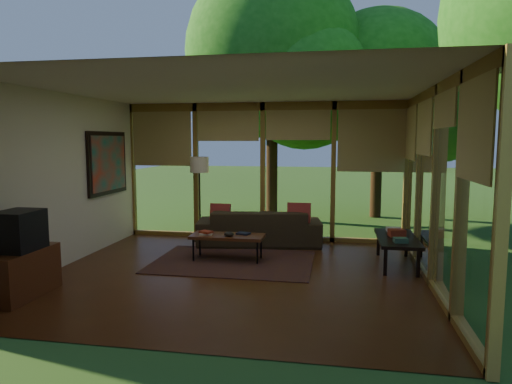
% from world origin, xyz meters
% --- Properties ---
extents(floor, '(5.50, 5.50, 0.00)m').
position_xyz_m(floor, '(0.00, 0.00, 0.00)').
color(floor, '#562D16').
rests_on(floor, ground).
extents(ceiling, '(5.50, 5.50, 0.00)m').
position_xyz_m(ceiling, '(0.00, 0.00, 2.70)').
color(ceiling, silver).
rests_on(ceiling, ground).
extents(wall_left, '(0.04, 5.00, 2.70)m').
position_xyz_m(wall_left, '(-2.75, 0.00, 1.35)').
color(wall_left, silver).
rests_on(wall_left, ground).
extents(wall_front, '(5.50, 0.04, 2.70)m').
position_xyz_m(wall_front, '(0.00, -2.50, 1.35)').
color(wall_front, silver).
rests_on(wall_front, ground).
extents(window_wall_back, '(5.50, 0.12, 2.70)m').
position_xyz_m(window_wall_back, '(0.00, 2.50, 1.35)').
color(window_wall_back, olive).
rests_on(window_wall_back, ground).
extents(window_wall_right, '(0.12, 5.00, 2.70)m').
position_xyz_m(window_wall_right, '(2.75, 0.00, 1.35)').
color(window_wall_right, olive).
rests_on(window_wall_right, ground).
extents(tree_nw, '(4.23, 4.23, 6.22)m').
position_xyz_m(tree_nw, '(-0.15, 4.88, 4.10)').
color(tree_nw, '#341F13').
rests_on(tree_nw, ground).
extents(tree_ne, '(3.58, 3.58, 5.22)m').
position_xyz_m(tree_ne, '(2.43, 5.70, 3.42)').
color(tree_ne, '#341F13').
rests_on(tree_ne, ground).
extents(rug, '(2.56, 1.81, 0.01)m').
position_xyz_m(rug, '(-0.18, 0.68, 0.01)').
color(rug, brown).
rests_on(rug, floor).
extents(sofa, '(2.41, 1.23, 0.67)m').
position_xyz_m(sofa, '(0.02, 2.00, 0.34)').
color(sofa, '#332919').
rests_on(sofa, floor).
extents(pillow_left, '(0.38, 0.20, 0.40)m').
position_xyz_m(pillow_left, '(-0.73, 1.95, 0.57)').
color(pillow_left, maroon).
rests_on(pillow_left, sofa).
extents(pillow_right, '(0.43, 0.23, 0.45)m').
position_xyz_m(pillow_right, '(0.77, 1.95, 0.59)').
color(pillow_right, maroon).
rests_on(pillow_right, sofa).
extents(ct_book_lower, '(0.22, 0.17, 0.03)m').
position_xyz_m(ct_book_lower, '(-0.65, 0.73, 0.44)').
color(ct_book_lower, beige).
rests_on(ct_book_lower, coffee_table).
extents(ct_book_upper, '(0.24, 0.22, 0.03)m').
position_xyz_m(ct_book_upper, '(-0.65, 0.73, 0.47)').
color(ct_book_upper, maroon).
rests_on(ct_book_upper, coffee_table).
extents(ct_book_side, '(0.24, 0.20, 0.03)m').
position_xyz_m(ct_book_side, '(-0.05, 0.86, 0.44)').
color(ct_book_side, black).
rests_on(ct_book_side, coffee_table).
extents(ct_bowl, '(0.16, 0.16, 0.07)m').
position_xyz_m(ct_bowl, '(-0.25, 0.68, 0.46)').
color(ct_bowl, black).
rests_on(ct_bowl, coffee_table).
extents(media_cabinet, '(0.50, 1.00, 0.60)m').
position_xyz_m(media_cabinet, '(-2.47, -1.39, 0.30)').
color(media_cabinet, '#5D2E19').
rests_on(media_cabinet, floor).
extents(television, '(0.45, 0.55, 0.50)m').
position_xyz_m(television, '(-2.45, -1.39, 0.85)').
color(television, black).
rests_on(television, media_cabinet).
extents(console_book_a, '(0.22, 0.17, 0.07)m').
position_xyz_m(console_book_a, '(2.40, 0.56, 0.49)').
color(console_book_a, '#37604B').
rests_on(console_book_a, side_console).
extents(console_book_b, '(0.28, 0.22, 0.11)m').
position_xyz_m(console_book_b, '(2.40, 1.01, 0.51)').
color(console_book_b, maroon).
rests_on(console_book_b, side_console).
extents(console_book_c, '(0.25, 0.18, 0.06)m').
position_xyz_m(console_book_c, '(2.40, 1.41, 0.49)').
color(console_book_c, beige).
rests_on(console_book_c, side_console).
extents(floor_lamp, '(0.36, 0.36, 1.65)m').
position_xyz_m(floor_lamp, '(-1.17, 2.08, 1.41)').
color(floor_lamp, black).
rests_on(floor_lamp, floor).
extents(coffee_table, '(1.20, 0.50, 0.43)m').
position_xyz_m(coffee_table, '(-0.30, 0.78, 0.39)').
color(coffee_table, '#5D2E19').
rests_on(coffee_table, floor).
extents(side_console, '(0.60, 1.40, 0.46)m').
position_xyz_m(side_console, '(2.40, 0.96, 0.41)').
color(side_console, black).
rests_on(side_console, floor).
extents(wall_painting, '(0.06, 1.35, 1.15)m').
position_xyz_m(wall_painting, '(-2.71, 1.40, 1.55)').
color(wall_painting, black).
rests_on(wall_painting, wall_left).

